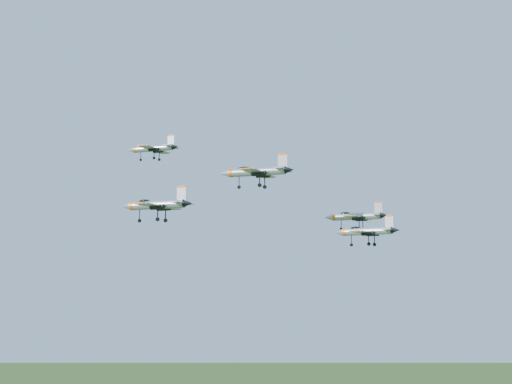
# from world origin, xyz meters

# --- Properties ---
(jet_lead) EXTENTS (11.67, 9.68, 3.12)m
(jet_lead) POSITION_xyz_m (-26.59, 11.89, 144.41)
(jet_lead) COLOR #9DA0A9
(jet_left_high) EXTENTS (13.59, 11.26, 3.63)m
(jet_left_high) POSITION_xyz_m (-1.10, -2.09, 136.66)
(jet_left_high) COLOR #9DA0A9
(jet_right_high) EXTENTS (12.19, 10.16, 3.26)m
(jet_right_high) POSITION_xyz_m (-10.83, -21.08, 129.44)
(jet_right_high) COLOR #9DA0A9
(jet_left_low) EXTENTS (11.94, 10.01, 3.20)m
(jet_left_low) POSITION_xyz_m (13.92, 10.05, 129.70)
(jet_left_low) COLOR #9DA0A9
(jet_right_low) EXTENTS (10.56, 9.02, 2.89)m
(jet_right_low) POSITION_xyz_m (18.21, -9.02, 125.79)
(jet_right_low) COLOR #9DA0A9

